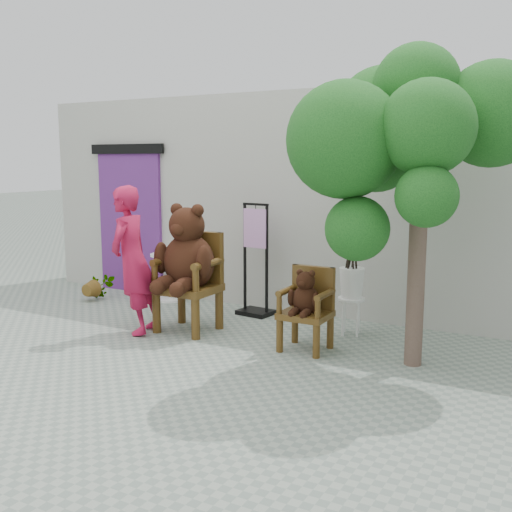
# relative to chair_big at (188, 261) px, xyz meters

# --- Properties ---
(ground_plane) EXTENTS (60.00, 60.00, 0.00)m
(ground_plane) POSITION_rel_chair_big_xyz_m (0.88, -1.14, -0.87)
(ground_plane) COLOR gray
(ground_plane) RESTS_ON ground
(back_wall) EXTENTS (9.00, 1.00, 3.00)m
(back_wall) POSITION_rel_chair_big_xyz_m (0.88, 1.96, 0.63)
(back_wall) COLOR #B2B1A6
(back_wall) RESTS_ON ground
(doorway) EXTENTS (1.40, 0.11, 2.33)m
(doorway) POSITION_rel_chair_big_xyz_m (-2.12, 1.43, 0.29)
(doorway) COLOR #5E2775
(doorway) RESTS_ON ground
(chair_big) EXTENTS (0.77, 0.82, 1.56)m
(chair_big) POSITION_rel_chair_big_xyz_m (0.00, 0.00, 0.00)
(chair_big) COLOR #412A0E
(chair_big) RESTS_ON ground
(chair_small) EXTENTS (0.52, 0.49, 0.91)m
(chair_small) POSITION_rel_chair_big_xyz_m (1.58, 0.02, -0.33)
(chair_small) COLOR #412A0E
(chair_small) RESTS_ON ground
(person) EXTENTS (0.54, 0.72, 1.77)m
(person) POSITION_rel_chair_big_xyz_m (-0.52, -0.38, 0.01)
(person) COLOR #AE153D
(person) RESTS_ON ground
(cafe_table) EXTENTS (0.60, 0.60, 0.70)m
(cafe_table) POSITION_rel_chair_big_xyz_m (-1.17, 1.21, -0.43)
(cafe_table) COLOR white
(cafe_table) RESTS_ON ground
(display_stand) EXTENTS (0.49, 0.40, 1.51)m
(display_stand) POSITION_rel_chair_big_xyz_m (0.35, 1.07, -0.29)
(display_stand) COLOR black
(display_stand) RESTS_ON ground
(stool_bucket) EXTENTS (0.32, 0.32, 1.45)m
(stool_bucket) POSITION_rel_chair_big_xyz_m (1.81, 0.79, -0.23)
(stool_bucket) COLOR white
(stool_bucket) RESTS_ON ground
(tree) EXTENTS (2.25, 1.92, 3.20)m
(tree) POSITION_rel_chair_big_xyz_m (2.56, 0.09, 1.49)
(tree) COLOR #49352B
(tree) RESTS_ON ground
(potted_plant) EXTENTS (0.43, 0.38, 0.45)m
(potted_plant) POSITION_rel_chair_big_xyz_m (-2.16, 0.68, -0.65)
(potted_plant) COLOR #113E14
(potted_plant) RESTS_ON ground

